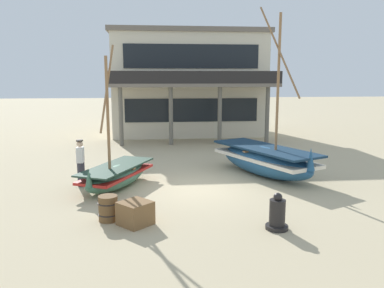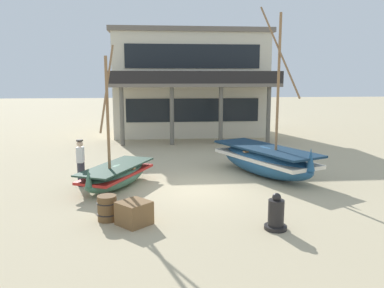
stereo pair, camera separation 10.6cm
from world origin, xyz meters
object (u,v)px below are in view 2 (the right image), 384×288
at_px(wooden_barrel, 107,208).
at_px(capstan_winch, 276,215).
at_px(harbor_building_main, 189,83).
at_px(fishing_boat_near_left, 116,175).
at_px(fisherman_by_hull, 81,163).
at_px(cargo_crate, 134,213).
at_px(fishing_boat_centre_large, 265,160).

bearing_deg(wooden_barrel, capstan_winch, -13.42).
xyz_separation_m(wooden_barrel, harbor_building_main, (3.72, 16.78, 3.10)).
bearing_deg(capstan_winch, wooden_barrel, 166.58).
bearing_deg(fishing_boat_near_left, capstan_winch, -44.34).
height_order(capstan_winch, harbor_building_main, harbor_building_main).
distance_m(fisherman_by_hull, harbor_building_main, 14.41).
bearing_deg(fisherman_by_hull, capstan_winch, -38.77).
relative_size(capstan_winch, wooden_barrel, 1.38).
xyz_separation_m(fishing_boat_near_left, capstan_winch, (4.44, -4.34, -0.07)).
relative_size(fishing_boat_near_left, capstan_winch, 5.11).
distance_m(cargo_crate, harbor_building_main, 17.67).
relative_size(fishing_boat_centre_large, wooden_barrel, 9.28).
height_order(fishing_boat_centre_large, capstan_winch, fishing_boat_centre_large).
xyz_separation_m(capstan_winch, harbor_building_main, (-0.66, 17.82, 3.06)).
xyz_separation_m(fishing_boat_centre_large, harbor_building_main, (-1.93, 12.37, 2.81)).
xyz_separation_m(fishing_boat_near_left, fishing_boat_centre_large, (5.71, 1.12, 0.18)).
bearing_deg(cargo_crate, fisherman_by_hull, 117.93).
xyz_separation_m(fishing_boat_near_left, cargo_crate, (0.81, -3.65, -0.14)).
relative_size(fishing_boat_near_left, harbor_building_main, 0.48).
bearing_deg(fishing_boat_centre_large, harbor_building_main, 98.88).
bearing_deg(fishing_boat_centre_large, capstan_winch, -103.12).
xyz_separation_m(fishing_boat_near_left, harbor_building_main, (3.78, 13.49, 2.99)).
bearing_deg(cargo_crate, wooden_barrel, 154.22).
bearing_deg(fishing_boat_near_left, fishing_boat_centre_large, 11.09).
bearing_deg(wooden_barrel, fishing_boat_near_left, 91.06).
bearing_deg(harbor_building_main, cargo_crate, -99.84).
height_order(fisherman_by_hull, cargo_crate, fisherman_by_hull).
bearing_deg(wooden_barrel, fishing_boat_centre_large, 37.99).
bearing_deg(capstan_winch, fishing_boat_near_left, 135.66).
relative_size(wooden_barrel, cargo_crate, 0.94).
bearing_deg(fisherman_by_hull, harbor_building_main, 69.20).
relative_size(capstan_winch, harbor_building_main, 0.09).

